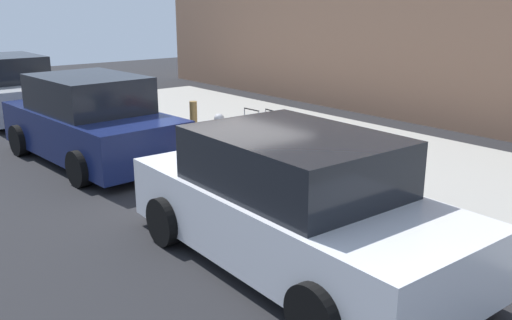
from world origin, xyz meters
The scene contains 14 objects.
ground_plane centered at (0.00, 0.00, 0.00)m, with size 40.00×40.00×0.00m, color black.
sidewalk_curb centered at (0.00, -2.50, 0.07)m, with size 18.00×5.00×0.14m, color #9E9B93.
suitcase_teal_0 centered at (-3.35, -0.61, 0.40)m, with size 0.43×0.27×0.57m.
suitcase_navy_1 centered at (-2.84, -0.63, 0.48)m, with size 0.37×0.24×0.99m.
suitcase_silver_2 centered at (-2.30, -0.65, 0.43)m, with size 0.50×0.25×0.78m.
suitcase_red_3 centered at (-1.69, -0.68, 0.48)m, with size 0.50×0.28×0.94m.
suitcase_maroon_4 centered at (-1.10, -0.64, 0.46)m, with size 0.47×0.23×0.95m.
suitcase_olive_5 centered at (-0.53, -0.72, 0.50)m, with size 0.45×0.23×1.03m.
suitcase_black_6 centered at (0.05, -0.71, 0.48)m, with size 0.49×0.26×0.97m.
fire_hydrant centered at (1.09, -0.69, 0.51)m, with size 0.39×0.21×0.71m.
bollard_post centered at (1.82, -0.54, 0.58)m, with size 0.16×0.16×0.89m, color brown.
parked_car_white_0 centered at (-3.53, 1.55, 0.76)m, with size 4.58×2.22×1.62m.
parked_car_navy_1 centered at (2.30, 1.55, 0.79)m, with size 4.52×2.28×1.70m.
parked_car_silver_2 centered at (7.78, 1.55, 0.79)m, with size 4.35×2.04×1.70m.
Camera 1 is at (-7.93, 5.71, 3.03)m, focal length 38.35 mm.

